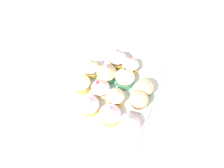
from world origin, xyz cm
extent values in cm
cube|color=beige|center=(0.00, 0.00, -1.50)|extent=(180.00, 180.00, 3.00)
cube|color=silver|center=(0.00, 0.00, 0.60)|extent=(28.53, 28.53, 1.20)
cylinder|color=white|center=(-9.85, -10.05, 2.47)|extent=(5.63, 5.63, 2.54)
cylinder|color=brown|center=(-9.85, -10.05, 4.34)|extent=(4.97, 4.97, 1.19)
cone|color=silver|center=(-9.85, -10.05, 6.79)|extent=(6.30, 6.30, 3.71)
sphere|color=#4CB266|center=(-9.79, -9.78, 8.52)|extent=(0.84, 0.84, 0.84)
cylinder|color=white|center=(-2.41, -9.94, 2.54)|extent=(5.57, 5.57, 2.68)
cylinder|color=brown|center=(-2.41, -9.94, 4.64)|extent=(5.00, 5.00, 1.51)
ellipsoid|color=tan|center=(-2.41, -9.94, 6.43)|extent=(5.84, 5.84, 3.44)
sphere|color=pink|center=(-2.28, -9.55, 7.98)|extent=(1.15, 1.15, 1.15)
cylinder|color=#4C9E6B|center=(2.54, -10.02, 2.36)|extent=(5.23, 5.23, 2.32)
cylinder|color=brown|center=(2.54, -10.02, 4.11)|extent=(4.76, 4.76, 1.18)
ellipsoid|color=tan|center=(2.54, -10.02, 5.75)|extent=(5.84, 5.84, 3.50)
sphere|color=#4CB266|center=(3.04, -10.45, 7.39)|extent=(0.78, 0.78, 0.78)
cylinder|color=#EFC651|center=(-9.83, -3.76, 2.51)|extent=(6.03, 6.03, 2.62)
cylinder|color=brown|center=(-9.83, -3.76, 4.54)|extent=(5.76, 5.76, 1.44)
cone|color=silver|center=(-9.83, -3.76, 6.86)|extent=(6.40, 6.40, 3.18)
sphere|color=pink|center=(-9.25, -3.44, 8.30)|extent=(0.96, 0.96, 0.96)
cylinder|color=#EFC651|center=(-3.63, -2.93, 2.37)|extent=(5.35, 5.35, 2.34)
cylinder|color=brown|center=(-3.63, -2.93, 4.22)|extent=(5.12, 5.12, 1.37)
cone|color=#F4EDC6|center=(-3.63, -2.93, 6.64)|extent=(5.57, 5.57, 3.47)
cylinder|color=#4C9E6B|center=(3.68, -2.93, 2.54)|extent=(5.96, 5.96, 2.68)
cylinder|color=brown|center=(3.68, -2.93, 4.54)|extent=(5.55, 5.55, 1.30)
cone|color=#F4EDC6|center=(3.68, -2.93, 7.04)|extent=(6.29, 6.29, 3.70)
sphere|color=#333338|center=(4.16, -2.44, 8.77)|extent=(0.80, 0.80, 0.80)
cylinder|color=#EFC651|center=(8.83, -2.72, 2.41)|extent=(5.25, 5.25, 2.43)
cylinder|color=brown|center=(8.83, -2.72, 4.42)|extent=(4.82, 4.82, 1.58)
cone|color=#F4EDC6|center=(8.83, -2.72, 6.82)|extent=(5.44, 5.44, 3.22)
sphere|color=red|center=(8.96, -2.41, 8.32)|extent=(0.70, 0.70, 0.70)
cylinder|color=#EFC651|center=(-9.50, 3.37, 2.40)|extent=(5.89, 5.89, 2.40)
cylinder|color=brown|center=(-9.50, 3.37, 4.17)|extent=(5.63, 5.63, 1.14)
cone|color=silver|center=(-9.50, 3.37, 6.36)|extent=(6.38, 6.38, 3.23)
sphere|color=pink|center=(-9.06, 2.83, 7.83)|extent=(0.99, 0.99, 0.99)
cylinder|color=white|center=(-2.93, 2.60, 2.41)|extent=(5.47, 5.47, 2.42)
cylinder|color=brown|center=(-2.93, 2.60, 4.30)|extent=(5.14, 5.14, 1.36)
cone|color=silver|center=(-2.93, 2.60, 6.77)|extent=(5.79, 5.79, 3.57)
sphere|color=red|center=(-3.46, 3.20, 8.39)|extent=(1.10, 1.10, 1.10)
cylinder|color=#4C9E6B|center=(2.92, 3.27, 2.57)|extent=(6.02, 6.02, 2.75)
cylinder|color=brown|center=(2.92, 3.27, 4.45)|extent=(5.37, 5.37, 1.01)
cone|color=tan|center=(2.92, 3.27, 6.83)|extent=(6.59, 6.59, 3.75)
sphere|color=pink|center=(2.85, 3.38, 8.54)|extent=(1.08, 1.08, 1.08)
cylinder|color=#EFC651|center=(9.69, 2.39, 2.51)|extent=(5.95, 5.95, 2.62)
cylinder|color=brown|center=(9.69, 2.39, 4.53)|extent=(5.62, 5.62, 1.43)
cone|color=silver|center=(9.69, 2.39, 6.88)|extent=(6.00, 6.00, 3.27)
sphere|color=red|center=(9.95, 2.60, 8.41)|extent=(0.69, 0.69, 0.69)
cylinder|color=#EFC651|center=(-3.79, 8.96, 2.43)|extent=(5.54, 5.54, 2.46)
cylinder|color=brown|center=(-3.79, 8.96, 4.23)|extent=(4.89, 4.89, 1.15)
cone|color=#F4EDC6|center=(-3.79, 8.96, 6.32)|extent=(5.78, 5.78, 3.02)
cylinder|color=#EFC651|center=(2.58, 8.98, 2.47)|extent=(5.34, 5.34, 2.55)
cylinder|color=brown|center=(2.58, 8.98, 4.37)|extent=(5.02, 5.02, 1.25)
cone|color=#F4EDC6|center=(2.58, 8.98, 6.68)|extent=(5.58, 5.58, 3.36)
sphere|color=#EAD64C|center=(2.93, 8.70, 8.19)|extent=(1.11, 1.11, 1.11)
cube|color=white|center=(-23.55, -7.60, 0.30)|extent=(12.37, 14.80, 0.60)
camera|label=1|loc=(-32.73, -14.85, 68.78)|focal=37.24mm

